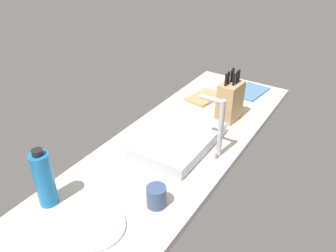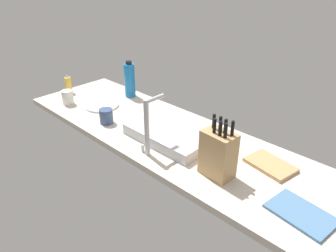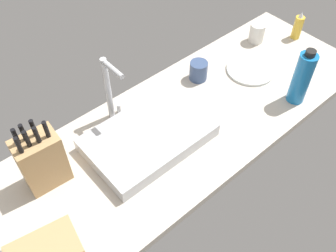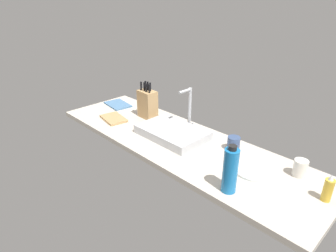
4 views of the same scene
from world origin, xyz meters
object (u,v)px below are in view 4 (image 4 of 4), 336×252
at_px(knife_block, 147,104).
at_px(water_bottle, 230,170).
at_px(dinner_plate, 254,170).
at_px(coffee_mug, 234,143).
at_px(cutting_board, 114,119).
at_px(faucet, 189,105).
at_px(soap_bottle, 328,189).
at_px(ceramic_cup, 300,168).
at_px(dish_towel, 118,104).
at_px(sink_basin, 172,132).

distance_m(knife_block, water_bottle, 1.03).
xyz_separation_m(dinner_plate, coffee_mug, (-0.22, 0.12, 0.04)).
bearing_deg(cutting_board, faucet, 32.79).
height_order(knife_block, dinner_plate, knife_block).
height_order(cutting_board, water_bottle, water_bottle).
relative_size(knife_block, dinner_plate, 1.28).
height_order(faucet, soap_bottle, faucet).
bearing_deg(ceramic_cup, dish_towel, -177.50).
bearing_deg(coffee_mug, dish_towel, -177.24).
relative_size(water_bottle, dish_towel, 1.07).
height_order(water_bottle, ceramic_cup, water_bottle).
distance_m(cutting_board, coffee_mug, 0.94).
height_order(faucet, cutting_board, faucet).
bearing_deg(knife_block, water_bottle, -14.30).
distance_m(sink_basin, soap_bottle, 0.97).
bearing_deg(dinner_plate, dish_towel, 177.31).
height_order(soap_bottle, dish_towel, soap_bottle).
xyz_separation_m(faucet, coffee_mug, (0.42, -0.05, -0.12)).
distance_m(water_bottle, dinner_plate, 0.27).
distance_m(coffee_mug, ceramic_cup, 0.40).
bearing_deg(faucet, cutting_board, -147.21).
bearing_deg(water_bottle, dish_towel, 167.27).
relative_size(dinner_plate, coffee_mug, 2.52).
height_order(sink_basin, water_bottle, water_bottle).
height_order(faucet, coffee_mug, faucet).
bearing_deg(ceramic_cup, faucet, 177.30).
xyz_separation_m(soap_bottle, dish_towel, (-1.71, 0.04, -0.06)).
xyz_separation_m(dinner_plate, dish_towel, (-1.35, 0.06, 0.00)).
bearing_deg(dish_towel, cutting_board, -41.17).
bearing_deg(ceramic_cup, coffee_mug, -178.22).
bearing_deg(water_bottle, sink_basin, 159.89).
bearing_deg(knife_block, dinner_plate, -0.70).
relative_size(cutting_board, soap_bottle, 1.51).
xyz_separation_m(faucet, dish_towel, (-0.72, -0.11, -0.16)).
relative_size(dish_towel, coffee_mug, 2.73).
xyz_separation_m(knife_block, water_bottle, (0.97, -0.32, 0.01)).
bearing_deg(faucet, water_bottle, -33.07).
bearing_deg(dish_towel, dinner_plate, -2.69).
relative_size(sink_basin, dinner_plate, 2.10).
relative_size(dinner_plate, dish_towel, 0.92).
relative_size(knife_block, soap_bottle, 1.95).
height_order(faucet, knife_block, faucet).
bearing_deg(faucet, soap_bottle, -8.46).
relative_size(sink_basin, ceramic_cup, 4.86).
bearing_deg(knife_block, sink_basin, -11.13).
bearing_deg(dinner_plate, cutting_board, -172.73).
relative_size(faucet, water_bottle, 1.15).
relative_size(water_bottle, ceramic_cup, 2.68).
bearing_deg(dinner_plate, soap_bottle, 3.52).
bearing_deg(knife_block, soap_bottle, 1.50).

